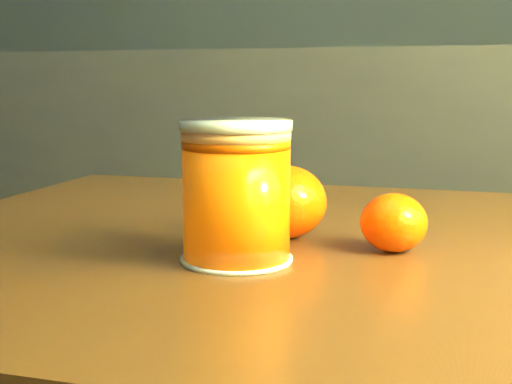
% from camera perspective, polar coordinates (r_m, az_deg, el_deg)
% --- Properties ---
extents(kitchen_counter, '(3.15, 0.60, 0.90)m').
position_cam_1_polar(kitchen_counter, '(2.17, -8.45, -1.07)').
color(kitchen_counter, '#48494D').
rests_on(kitchen_counter, ground).
extents(table, '(1.00, 0.77, 0.70)m').
position_cam_1_polar(table, '(0.66, 9.63, -11.75)').
color(table, brown).
rests_on(table, ground).
extents(juice_glass, '(0.09, 0.09, 0.11)m').
position_cam_1_polar(juice_glass, '(0.57, -1.58, -0.04)').
color(juice_glass, '#FF6505').
rests_on(juice_glass, table).
extents(orange_front, '(0.08, 0.08, 0.07)m').
position_cam_1_polar(orange_front, '(0.65, 2.36, -0.78)').
color(orange_front, '#FF5105').
rests_on(orange_front, table).
extents(orange_back, '(0.07, 0.07, 0.05)m').
position_cam_1_polar(orange_back, '(0.61, 10.97, -2.42)').
color(orange_back, '#FF5105').
rests_on(orange_back, table).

